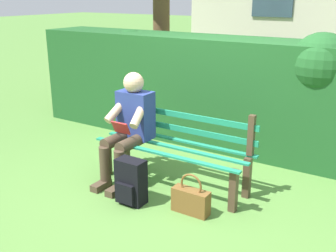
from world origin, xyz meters
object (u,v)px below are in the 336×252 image
Objects in this scene: backpack at (131,182)px; park_bench at (176,147)px; person_seated at (129,125)px; handbag at (191,200)px.

park_bench is at bearing -103.13° from backpack.
person_seated reaches higher than backpack.
handbag is (-0.59, -0.14, -0.09)m from backpack.
park_bench is 4.26× the size of handbag.
park_bench is 3.75× the size of backpack.
handbag is (-0.45, 0.47, -0.29)m from park_bench.
handbag is at bearing -166.63° from backpack.
backpack is 1.14× the size of handbag.
person_seated reaches higher than park_bench.
person_seated is at bearing -51.71° from backpack.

